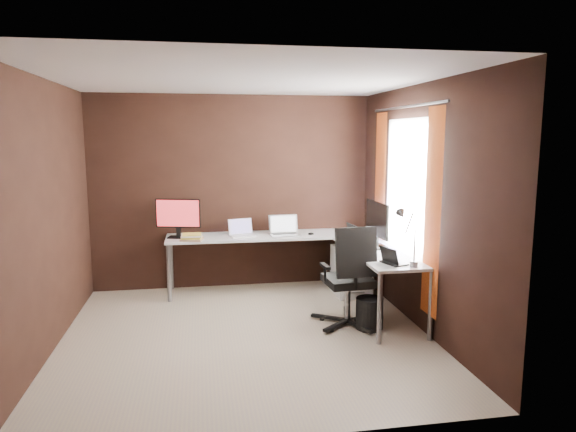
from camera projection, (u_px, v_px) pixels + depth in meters
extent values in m
cube|color=gray|center=(246.00, 336.00, 5.12)|extent=(3.60, 3.60, 0.00)
cube|color=white|center=(243.00, 79.00, 4.73)|extent=(3.60, 3.60, 0.00)
cube|color=black|center=(232.00, 192.00, 6.68)|extent=(3.60, 0.00, 2.50)
cube|color=black|center=(270.00, 254.00, 3.17)|extent=(3.60, 0.00, 2.50)
cube|color=black|center=(45.00, 217.00, 4.62)|extent=(0.00, 3.60, 2.50)
cube|color=black|center=(421.00, 208.00, 5.23)|extent=(0.00, 3.60, 2.50)
cube|color=white|center=(407.00, 185.00, 5.54)|extent=(0.00, 1.00, 1.30)
cube|color=#BC4B16|center=(432.00, 213.00, 4.86)|extent=(0.01, 0.35, 2.00)
cube|color=#BC4B16|center=(380.00, 196.00, 6.27)|extent=(0.01, 0.35, 2.00)
cylinder|color=slate|center=(406.00, 107.00, 5.40)|extent=(0.02, 1.90, 0.02)
cube|color=silver|center=(272.00, 236.00, 6.55)|extent=(2.65, 0.60, 0.03)
cube|color=silver|center=(379.00, 252.00, 5.63)|extent=(0.60, 1.65, 0.03)
cylinder|color=slate|center=(169.00, 273.00, 6.14)|extent=(0.05, 0.05, 0.70)
cylinder|color=slate|center=(171.00, 263.00, 6.64)|extent=(0.05, 0.05, 0.70)
cylinder|color=slate|center=(380.00, 309.00, 4.88)|extent=(0.05, 0.05, 0.70)
cylinder|color=slate|center=(431.00, 306.00, 4.96)|extent=(0.05, 0.05, 0.70)
cylinder|color=slate|center=(362.00, 255.00, 7.08)|extent=(0.05, 0.05, 0.70)
cube|color=silver|center=(351.00, 271.00, 6.43)|extent=(0.42, 0.50, 0.60)
cube|color=black|center=(178.00, 237.00, 6.34)|extent=(0.28, 0.21, 0.01)
cube|color=black|center=(179.00, 232.00, 6.35)|extent=(0.06, 0.05, 0.11)
cube|color=black|center=(178.00, 213.00, 6.31)|extent=(0.55, 0.16, 0.36)
cube|color=red|center=(178.00, 213.00, 6.30)|extent=(0.51, 0.14, 0.33)
cube|color=black|center=(378.00, 246.00, 5.84)|extent=(0.16, 0.24, 0.01)
cube|color=black|center=(376.00, 240.00, 5.83)|extent=(0.03, 0.06, 0.11)
cube|color=black|center=(377.00, 219.00, 5.79)|extent=(0.04, 0.63, 0.39)
cube|color=#202BC7|center=(378.00, 219.00, 5.80)|extent=(0.02, 0.60, 0.36)
cube|color=silver|center=(242.00, 235.00, 6.44)|extent=(0.35, 0.28, 0.02)
cube|color=silver|center=(240.00, 226.00, 6.50)|extent=(0.31, 0.13, 0.19)
cube|color=#7065A5|center=(240.00, 226.00, 6.50)|extent=(0.27, 0.11, 0.16)
cube|color=silver|center=(285.00, 235.00, 6.49)|extent=(0.39, 0.28, 0.02)
cube|color=silver|center=(283.00, 224.00, 6.57)|extent=(0.38, 0.09, 0.23)
cube|color=silver|center=(283.00, 224.00, 6.56)|extent=(0.33, 0.08, 0.20)
cube|color=black|center=(364.00, 246.00, 5.81)|extent=(0.31, 0.42, 0.02)
cube|color=black|center=(356.00, 236.00, 5.76)|extent=(0.11, 0.40, 0.25)
cube|color=#172334|center=(356.00, 236.00, 5.76)|extent=(0.09, 0.35, 0.21)
cube|color=black|center=(394.00, 263.00, 5.05)|extent=(0.24, 0.29, 0.02)
cube|color=black|center=(389.00, 255.00, 5.01)|extent=(0.12, 0.25, 0.16)
cube|color=#B24A57|center=(389.00, 255.00, 5.01)|extent=(0.10, 0.22, 0.13)
cube|color=#9A7552|center=(192.00, 239.00, 6.18)|extent=(0.29, 0.25, 0.03)
cube|color=gold|center=(192.00, 237.00, 6.18)|extent=(0.26, 0.21, 0.02)
cube|color=silver|center=(192.00, 236.00, 6.18)|extent=(0.26, 0.21, 0.02)
cube|color=gold|center=(192.00, 234.00, 6.17)|extent=(0.22, 0.17, 0.02)
ellipsoid|color=black|center=(190.00, 239.00, 6.20)|extent=(0.08, 0.06, 0.03)
ellipsoid|color=black|center=(311.00, 234.00, 6.51)|extent=(0.09, 0.07, 0.03)
cylinder|color=slate|center=(414.00, 264.00, 4.93)|extent=(0.08, 0.08, 0.06)
cylinder|color=slate|center=(415.00, 245.00, 4.90)|extent=(0.02, 0.02, 0.30)
cylinder|color=slate|center=(409.00, 224.00, 4.89)|extent=(0.02, 0.17, 0.23)
cone|color=slate|center=(402.00, 215.00, 4.94)|extent=(0.10, 0.12, 0.13)
cylinder|color=slate|center=(348.00, 301.00, 5.41)|extent=(0.06, 0.06, 0.38)
cube|color=black|center=(348.00, 281.00, 5.38)|extent=(0.49, 0.49, 0.08)
cube|color=black|center=(356.00, 252.00, 5.11)|extent=(0.43, 0.15, 0.51)
cylinder|color=black|center=(369.00, 313.00, 5.30)|extent=(0.36, 0.36, 0.32)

